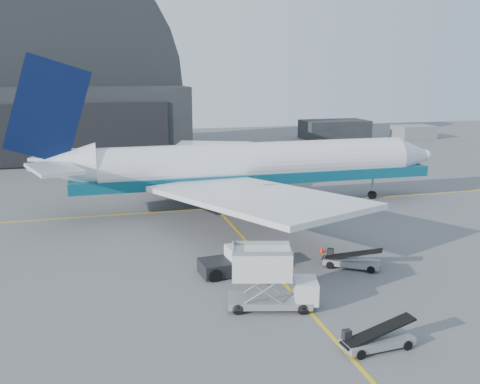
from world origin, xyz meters
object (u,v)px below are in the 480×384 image
object	(u,v)px
belt_loader_b	(351,261)
airliner	(240,166)
catering_truck	(269,279)
pushback_tug	(231,263)
belt_loader_a	(377,340)

from	to	relation	value
belt_loader_b	airliner	bearing A→B (deg)	133.28
catering_truck	belt_loader_b	distance (m)	9.77
belt_loader_b	pushback_tug	bearing A→B (deg)	-154.67
catering_truck	belt_loader_a	size ratio (longest dim) A/B	1.38
catering_truck	pushback_tug	size ratio (longest dim) A/B	1.29
airliner	belt_loader_a	xyz separation A→B (m)	(-0.81, -31.18, -4.10)
belt_loader_a	catering_truck	bearing A→B (deg)	118.07
belt_loader_a	belt_loader_b	world-z (taller)	belt_loader_b
catering_truck	airliner	bearing A→B (deg)	93.73
airliner	catering_truck	bearing A→B (deg)	-101.07
catering_truck	belt_loader_a	xyz separation A→B (m)	(4.04, -6.36, -1.45)
catering_truck	belt_loader_a	world-z (taller)	catering_truck
catering_truck	belt_loader_b	size ratio (longest dim) A/B	1.39
catering_truck	belt_loader_b	bearing A→B (deg)	46.48
belt_loader_b	belt_loader_a	bearing A→B (deg)	-76.51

